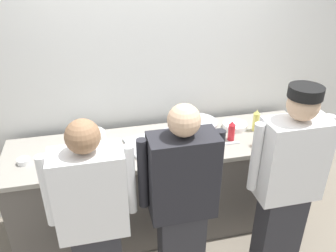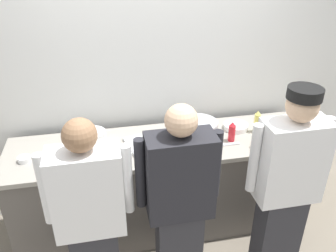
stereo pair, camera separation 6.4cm
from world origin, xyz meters
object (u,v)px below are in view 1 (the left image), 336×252
object	(u,v)px
chef_far_right	(287,184)
squeeze_bottle_spare	(260,136)
chef_center	(182,203)
squeeze_bottle_secondary	(256,121)
ramekin_yellow_sauce	(127,156)
squeeze_bottle_primary	(232,131)
chefs_knife	(222,144)
ramekin_orange_sauce	(64,164)
deli_cup	(92,152)
ramekin_red_sauce	(24,161)
plate_stack_front	(92,138)
chef_near_left	(94,221)
sheet_tray	(154,143)
ramekin_green_sauce	(47,157)
mixing_bowl_steel	(198,128)
plate_stack_rear	(235,126)

from	to	relation	value
chef_far_right	squeeze_bottle_spare	bearing A→B (deg)	89.05
chef_center	squeeze_bottle_secondary	xyz separation A→B (m)	(0.90, 0.75, 0.17)
chef_far_right	ramekin_yellow_sauce	bearing A→B (deg)	153.67
squeeze_bottle_primary	chefs_knife	xyz separation A→B (m)	(-0.11, -0.06, -0.08)
ramekin_orange_sauce	deli_cup	distance (m)	0.25
ramekin_red_sauce	ramekin_yellow_sauce	world-z (taller)	ramekin_yellow_sauce
ramekin_red_sauce	plate_stack_front	bearing A→B (deg)	21.09
squeeze_bottle_secondary	squeeze_bottle_primary	bearing A→B (deg)	-158.52
squeeze_bottle_spare	squeeze_bottle_secondary	bearing A→B (deg)	72.05
chef_near_left	chef_center	world-z (taller)	chef_center
ramekin_yellow_sauce	ramekin_orange_sauce	bearing A→B (deg)	179.64
chef_center	squeeze_bottle_primary	distance (m)	0.90
chef_far_right	sheet_tray	world-z (taller)	chef_far_right
chef_far_right	deli_cup	bearing A→B (deg)	154.87
ramekin_green_sauce	chefs_knife	world-z (taller)	ramekin_green_sauce
chef_far_right	ramekin_red_sauce	size ratio (longest dim) A/B	16.48
squeeze_bottle_primary	ramekin_orange_sauce	bearing A→B (deg)	-176.48
chef_far_right	mixing_bowl_steel	size ratio (longest dim) A/B	4.83
chef_center	squeeze_bottle_secondary	bearing A→B (deg)	39.67
chef_far_right	deli_cup	world-z (taller)	chef_far_right
squeeze_bottle_primary	chef_near_left	bearing A→B (deg)	-151.78
sheet_tray	squeeze_bottle_spare	xyz separation A→B (m)	(0.88, -0.24, 0.08)
chef_center	ramekin_red_sauce	size ratio (longest dim) A/B	16.00
deli_cup	sheet_tray	bearing A→B (deg)	8.42
chef_near_left	chef_far_right	distance (m)	1.42
chef_near_left	plate_stack_rear	distance (m)	1.60
plate_stack_front	squeeze_bottle_primary	world-z (taller)	squeeze_bottle_primary
chef_near_left	squeeze_bottle_primary	bearing A→B (deg)	28.22
ramekin_orange_sauce	squeeze_bottle_secondary	bearing A→B (deg)	6.63
chef_far_right	plate_stack_rear	bearing A→B (deg)	94.81
sheet_tray	plate_stack_front	bearing A→B (deg)	164.58
squeeze_bottle_spare	plate_stack_front	bearing A→B (deg)	164.80
sheet_tray	ramekin_red_sauce	distance (m)	1.06
mixing_bowl_steel	squeeze_bottle_secondary	bearing A→B (deg)	-4.68
chef_far_right	squeeze_bottle_primary	xyz separation A→B (m)	(-0.19, 0.65, 0.13)
plate_stack_rear	mixing_bowl_steel	bearing A→B (deg)	-173.79
deli_cup	squeeze_bottle_spare	bearing A→B (deg)	-6.47
plate_stack_rear	plate_stack_front	bearing A→B (deg)	178.61
chef_far_right	mixing_bowl_steel	xyz separation A→B (m)	(-0.45, 0.80, 0.10)
deli_cup	plate_stack_front	bearing A→B (deg)	89.79
chef_far_right	squeeze_bottle_primary	world-z (taller)	chef_far_right
ramekin_red_sauce	ramekin_yellow_sauce	bearing A→B (deg)	-7.95
chef_far_right	deli_cup	xyz separation A→B (m)	(-1.39, 0.65, 0.08)
chef_near_left	ramekin_yellow_sauce	size ratio (longest dim) A/B	19.18
ramekin_yellow_sauce	chef_near_left	bearing A→B (deg)	-117.75
ramekin_orange_sauce	deli_cup	bearing A→B (deg)	22.76
squeeze_bottle_secondary	deli_cup	bearing A→B (deg)	-176.01
plate_stack_front	squeeze_bottle_primary	size ratio (longest dim) A/B	1.32
ramekin_orange_sauce	chefs_knife	world-z (taller)	ramekin_orange_sauce
ramekin_red_sauce	ramekin_yellow_sauce	distance (m)	0.82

